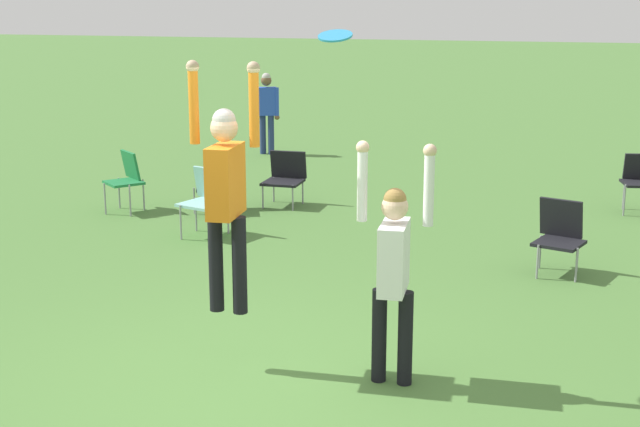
# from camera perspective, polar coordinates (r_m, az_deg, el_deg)

# --- Properties ---
(ground_plane) EXTENTS (120.00, 120.00, 0.00)m
(ground_plane) POSITION_cam_1_polar(r_m,az_deg,el_deg) (7.34, -4.87, -10.76)
(ground_plane) COLOR #4C7A38
(person_jumping) EXTENTS (0.62, 0.48, 2.05)m
(person_jumping) POSITION_cam_1_polar(r_m,az_deg,el_deg) (7.15, -6.06, 1.95)
(person_jumping) COLOR black
(person_jumping) RESTS_ON ground_plane
(person_defending) EXTENTS (0.63, 0.49, 1.96)m
(person_defending) POSITION_cam_1_polar(r_m,az_deg,el_deg) (7.00, 4.74, -2.99)
(person_defending) COLOR black
(person_defending) RESTS_ON ground_plane
(frisbee) EXTENTS (0.27, 0.26, 0.09)m
(frisbee) POSITION_cam_1_polar(r_m,az_deg,el_deg) (6.92, 0.98, 11.31)
(frisbee) COLOR #2D9EDB
(camping_chair_0) EXTENTS (0.74, 0.79, 0.82)m
(camping_chair_0) POSITION_cam_1_polar(r_m,az_deg,el_deg) (13.04, -6.50, 2.20)
(camping_chair_0) COLOR gray
(camping_chair_0) RESTS_ON ground_plane
(camping_chair_1) EXTENTS (0.57, 0.60, 0.80)m
(camping_chair_1) POSITION_cam_1_polar(r_m,az_deg,el_deg) (13.31, -2.24, 2.46)
(camping_chair_1) COLOR gray
(camping_chair_1) RESTS_ON ground_plane
(camping_chair_3) EXTENTS (0.67, 0.72, 0.87)m
(camping_chair_3) POSITION_cam_1_polar(r_m,az_deg,el_deg) (11.67, -7.22, 1.11)
(camping_chair_3) COLOR gray
(camping_chair_3) RESTS_ON ground_plane
(camping_chair_4) EXTENTS (0.66, 0.74, 0.86)m
(camping_chair_4) POSITION_cam_1_polar(r_m,az_deg,el_deg) (13.19, -12.27, 2.37)
(camping_chair_4) COLOR gray
(camping_chair_4) RESTS_ON ground_plane
(camping_chair_5) EXTENTS (0.61, 0.65, 0.83)m
(camping_chair_5) POSITION_cam_1_polar(r_m,az_deg,el_deg) (10.33, 15.09, -1.18)
(camping_chair_5) COLOR gray
(camping_chair_5) RESTS_ON ground_plane
(person_spectator_near) EXTENTS (0.54, 0.33, 1.60)m
(person_spectator_near) POSITION_cam_1_polar(r_m,az_deg,el_deg) (17.68, -3.44, 6.85)
(person_spectator_near) COLOR navy
(person_spectator_near) RESTS_ON ground_plane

